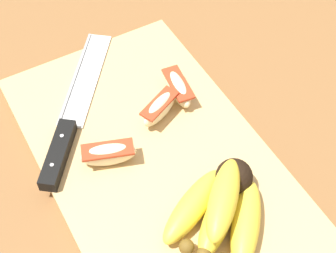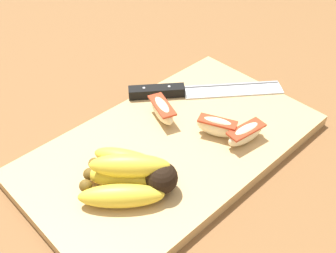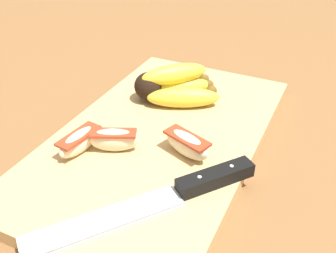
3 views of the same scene
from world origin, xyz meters
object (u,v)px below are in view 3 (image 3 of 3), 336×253
apple_wedge_far (187,144)px  chefs_knife (180,192)px  banana_bunch (173,85)px  apple_wedge_near (79,141)px  apple_wedge_middle (114,139)px

apple_wedge_far → chefs_knife: bearing=-162.3°
banana_bunch → apple_wedge_far: bearing=-148.6°
apple_wedge_far → apple_wedge_near: bearing=112.3°
chefs_knife → apple_wedge_middle: bearing=69.9°
apple_wedge_middle → apple_wedge_far: size_ratio=0.92×
apple_wedge_near → banana_bunch: bearing=-15.0°
apple_wedge_near → apple_wedge_far: 0.14m
banana_bunch → apple_wedge_middle: bearing=176.7°
apple_wedge_middle → apple_wedge_far: bearing=-70.1°
banana_bunch → apple_wedge_near: bearing=165.0°
chefs_knife → apple_wedge_near: apple_wedge_near is taller
apple_wedge_far → banana_bunch: bearing=31.4°
banana_bunch → chefs_knife: size_ratio=0.62×
banana_bunch → chefs_knife: (-0.21, -0.11, -0.02)m
banana_bunch → apple_wedge_middle: (-0.17, 0.01, -0.00)m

